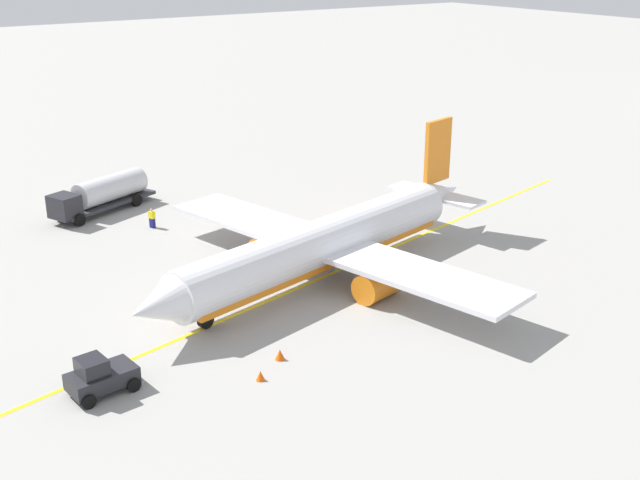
{
  "coord_description": "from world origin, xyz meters",
  "views": [
    {
      "loc": [
        29.73,
        43.74,
        22.93
      ],
      "look_at": [
        0.0,
        0.0,
        3.0
      ],
      "focal_mm": 44.6,
      "sensor_mm": 36.0,
      "label": 1
    }
  ],
  "objects_px": {
    "pushback_tug": "(100,376)",
    "refueling_worker": "(152,218)",
    "safety_cone_nose": "(260,376)",
    "airplane": "(325,244)",
    "fuel_tanker": "(102,194)",
    "safety_cone_wingtip": "(280,354)"
  },
  "relations": [
    {
      "from": "airplane",
      "to": "refueling_worker",
      "type": "bearing_deg",
      "value": -70.02
    },
    {
      "from": "fuel_tanker",
      "to": "pushback_tug",
      "type": "xyz_separation_m",
      "value": [
        10.86,
        29.75,
        -0.72
      ]
    },
    {
      "from": "safety_cone_nose",
      "to": "safety_cone_wingtip",
      "type": "relative_size",
      "value": 0.88
    },
    {
      "from": "pushback_tug",
      "to": "safety_cone_nose",
      "type": "xyz_separation_m",
      "value": [
        -7.78,
        3.72,
        -0.72
      ]
    },
    {
      "from": "fuel_tanker",
      "to": "safety_cone_nose",
      "type": "bearing_deg",
      "value": 84.76
    },
    {
      "from": "refueling_worker",
      "to": "safety_cone_nose",
      "type": "relative_size",
      "value": 2.97
    },
    {
      "from": "airplane",
      "to": "refueling_worker",
      "type": "xyz_separation_m",
      "value": [
        6.18,
        -17.01,
        -1.74
      ]
    },
    {
      "from": "pushback_tug",
      "to": "safety_cone_wingtip",
      "type": "distance_m",
      "value": 10.2
    },
    {
      "from": "safety_cone_nose",
      "to": "safety_cone_wingtip",
      "type": "distance_m",
      "value": 2.53
    },
    {
      "from": "refueling_worker",
      "to": "safety_cone_wingtip",
      "type": "xyz_separation_m",
      "value": [
        2.95,
        25.64,
        -0.49
      ]
    },
    {
      "from": "safety_cone_wingtip",
      "to": "airplane",
      "type": "bearing_deg",
      "value": -136.65
    },
    {
      "from": "pushback_tug",
      "to": "refueling_worker",
      "type": "xyz_separation_m",
      "value": [
        -12.86,
        -23.31,
        -0.19
      ]
    },
    {
      "from": "safety_cone_nose",
      "to": "safety_cone_wingtip",
      "type": "height_order",
      "value": "safety_cone_wingtip"
    },
    {
      "from": "fuel_tanker",
      "to": "safety_cone_wingtip",
      "type": "bearing_deg",
      "value": 88.3
    },
    {
      "from": "pushback_tug",
      "to": "refueling_worker",
      "type": "distance_m",
      "value": 26.62
    },
    {
      "from": "pushback_tug",
      "to": "safety_cone_wingtip",
      "type": "bearing_deg",
      "value": 166.77
    },
    {
      "from": "airplane",
      "to": "fuel_tanker",
      "type": "height_order",
      "value": "airplane"
    },
    {
      "from": "fuel_tanker",
      "to": "safety_cone_nose",
      "type": "distance_m",
      "value": 33.64
    },
    {
      "from": "pushback_tug",
      "to": "safety_cone_wingtip",
      "type": "height_order",
      "value": "pushback_tug"
    },
    {
      "from": "safety_cone_nose",
      "to": "airplane",
      "type": "bearing_deg",
      "value": -138.34
    },
    {
      "from": "airplane",
      "to": "safety_cone_wingtip",
      "type": "bearing_deg",
      "value": 43.35
    },
    {
      "from": "pushback_tug",
      "to": "airplane",
      "type": "bearing_deg",
      "value": -161.7
    }
  ]
}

